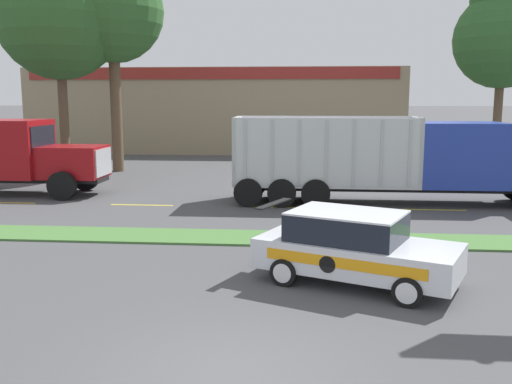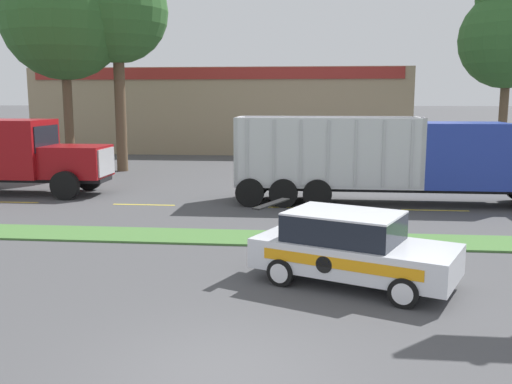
% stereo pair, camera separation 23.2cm
% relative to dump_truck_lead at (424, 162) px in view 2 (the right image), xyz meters
% --- Properties ---
extents(ground_plane, '(600.00, 600.00, 0.00)m').
position_rel_dump_truck_lead_xyz_m(ground_plane, '(-5.43, -14.25, -1.61)').
color(ground_plane, '#474749').
extents(grass_verge, '(120.00, 1.73, 0.06)m').
position_rel_dump_truck_lead_xyz_m(grass_verge, '(-5.43, -6.04, -1.58)').
color(grass_verge, '#477538').
rests_on(grass_verge, ground_plane).
extents(centre_line_2, '(2.40, 0.14, 0.01)m').
position_rel_dump_truck_lead_xyz_m(centre_line_2, '(-15.94, -1.18, -1.61)').
color(centre_line_2, yellow).
rests_on(centre_line_2, ground_plane).
extents(centre_line_3, '(2.40, 0.14, 0.01)m').
position_rel_dump_truck_lead_xyz_m(centre_line_3, '(-10.54, -1.18, -1.61)').
color(centre_line_3, yellow).
rests_on(centre_line_3, ground_plane).
extents(centre_line_4, '(2.40, 0.14, 0.01)m').
position_rel_dump_truck_lead_xyz_m(centre_line_4, '(-5.14, -1.18, -1.61)').
color(centre_line_4, yellow).
rests_on(centre_line_4, ground_plane).
extents(centre_line_5, '(2.40, 0.14, 0.01)m').
position_rel_dump_truck_lead_xyz_m(centre_line_5, '(0.26, -1.18, -1.61)').
color(centre_line_5, yellow).
rests_on(centre_line_5, ground_plane).
extents(dump_truck_lead, '(12.08, 2.61, 3.35)m').
position_rel_dump_truck_lead_xyz_m(dump_truck_lead, '(0.00, 0.00, 0.00)').
color(dump_truck_lead, black).
rests_on(dump_truck_lead, ground_plane).
extents(rally_car, '(4.67, 3.43, 1.61)m').
position_rel_dump_truck_lead_xyz_m(rally_car, '(-3.30, -9.79, -0.80)').
color(rally_car, silver).
rests_on(rally_car, ground_plane).
extents(store_building_backdrop, '(27.30, 12.10, 6.16)m').
position_rel_dump_truck_lead_xyz_m(store_building_backdrop, '(-11.09, 23.88, 1.47)').
color(store_building_backdrop, '#9E896B').
rests_on(store_building_backdrop, ground_plane).
extents(tree_behind_left, '(6.48, 6.48, 13.04)m').
position_rel_dump_truck_lead_xyz_m(tree_behind_left, '(-17.31, 7.79, 7.20)').
color(tree_behind_left, brown).
rests_on(tree_behind_left, ground_plane).
extents(tree_behind_centre, '(5.65, 5.65, 11.62)m').
position_rel_dump_truck_lead_xyz_m(tree_behind_centre, '(7.03, 13.49, 6.31)').
color(tree_behind_centre, brown).
rests_on(tree_behind_centre, ground_plane).
extents(tree_behind_right, '(5.45, 5.45, 12.67)m').
position_rel_dump_truck_lead_xyz_m(tree_behind_right, '(-14.72, 8.70, 7.46)').
color(tree_behind_right, brown).
rests_on(tree_behind_right, ground_plane).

